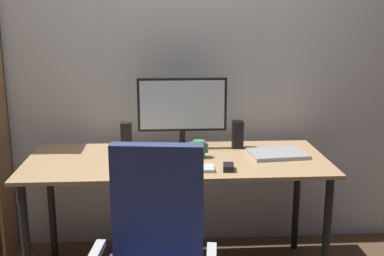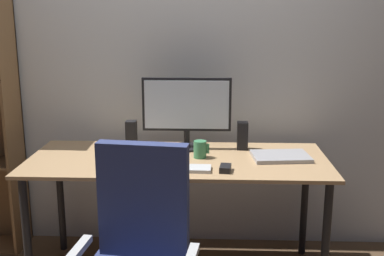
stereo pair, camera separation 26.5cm
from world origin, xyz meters
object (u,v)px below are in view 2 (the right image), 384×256
(speaker_left, at_px, (131,134))
(speaker_right, at_px, (242,136))
(desk, at_px, (178,171))
(monitor, at_px, (187,108))
(coffee_mug, at_px, (200,149))
(laptop, at_px, (281,156))
(keyboard, at_px, (184,168))
(mouse, at_px, (225,168))

(speaker_left, relative_size, speaker_right, 1.00)
(desk, relative_size, monitor, 3.19)
(desk, distance_m, speaker_left, 0.40)
(coffee_mug, height_order, speaker_left, speaker_left)
(monitor, xyz_separation_m, speaker_right, (0.34, -0.01, -0.16))
(monitor, relative_size, speaker_left, 3.17)
(desk, height_order, monitor, monitor)
(speaker_left, bearing_deg, laptop, -11.59)
(monitor, bearing_deg, laptop, -19.11)
(speaker_left, bearing_deg, monitor, 1.33)
(desk, distance_m, keyboard, 0.24)
(coffee_mug, relative_size, speaker_right, 0.58)
(laptop, bearing_deg, monitor, 155.01)
(coffee_mug, bearing_deg, keyboard, -109.85)
(desk, bearing_deg, monitor, 79.11)
(desk, distance_m, monitor, 0.39)
(desk, distance_m, coffee_mug, 0.18)
(coffee_mug, bearing_deg, mouse, -60.03)
(coffee_mug, bearing_deg, speaker_right, 36.83)
(desk, height_order, speaker_left, speaker_left)
(keyboard, xyz_separation_m, speaker_left, (-0.35, 0.42, 0.08))
(speaker_left, bearing_deg, coffee_mug, -23.90)
(desk, height_order, coffee_mug, coffee_mug)
(keyboard, distance_m, laptop, 0.59)
(coffee_mug, distance_m, speaker_left, 0.47)
(monitor, distance_m, speaker_right, 0.38)
(keyboard, distance_m, mouse, 0.22)
(desk, xyz_separation_m, keyboard, (0.05, -0.21, 0.09))
(coffee_mug, distance_m, speaker_right, 0.32)
(laptop, bearing_deg, speaker_right, 133.01)
(desk, height_order, speaker_right, speaker_right)
(keyboard, bearing_deg, speaker_left, 131.07)
(monitor, height_order, coffee_mug, monitor)
(keyboard, bearing_deg, monitor, 92.18)
(mouse, xyz_separation_m, coffee_mug, (-0.14, 0.24, 0.03))
(speaker_right, bearing_deg, coffee_mug, -143.17)
(desk, bearing_deg, keyboard, -77.90)
(monitor, height_order, laptop, monitor)
(monitor, height_order, speaker_right, monitor)
(monitor, distance_m, speaker_left, 0.38)
(keyboard, height_order, speaker_right, speaker_right)
(speaker_left, xyz_separation_m, speaker_right, (0.68, 0.00, 0.00))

